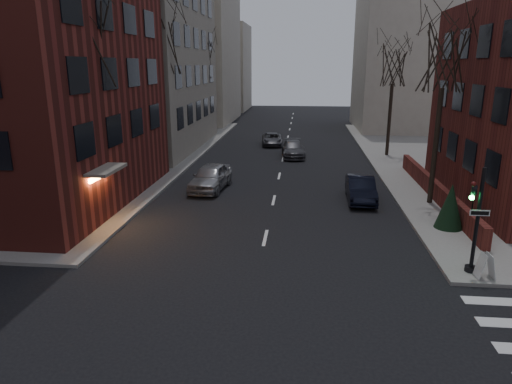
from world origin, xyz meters
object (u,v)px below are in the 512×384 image
tree_left_a (83,46)px  parked_sedan (361,189)px  tree_left_c (202,60)px  car_lane_silver (211,177)px  streetlamp_far (213,97)px  traffic_signal (475,227)px  tree_right_a (445,57)px  sandwich_board (486,266)px  evergreen_shrub (450,206)px  car_lane_far (272,139)px  streetlamp_near (154,118)px  tree_left_b (160,46)px  car_lane_gray (293,149)px  tree_right_b (394,65)px

tree_left_a → parked_sedan: size_ratio=2.38×
tree_left_c → car_lane_silver: (4.68, -20.03, -7.22)m
streetlamp_far → traffic_signal: bearing=-63.9°
car_lane_silver → traffic_signal: bearing=-36.5°
tree_right_a → parked_sedan: 8.26m
car_lane_silver → sandwich_board: car_lane_silver is taller
tree_right_a → parked_sedan: size_ratio=2.25×
tree_right_a → evergreen_shrub: (-0.22, -4.19, -6.80)m
tree_right_a → sandwich_board: bearing=-92.9°
car_lane_far → tree_right_a: bearing=-66.8°
streetlamp_far → evergreen_shrub: streetlamp_far is taller
streetlamp_near → tree_left_b: bearing=98.5°
streetlamp_near → car_lane_far: (6.82, 14.66, -3.66)m
tree_left_a → evergreen_shrub: tree_left_a is taller
tree_left_a → streetlamp_near: 9.07m
tree_left_b → car_lane_silver: (4.68, -6.03, -8.11)m
car_lane_silver → car_lane_gray: 12.11m
tree_right_a → car_lane_gray: 16.97m
tree_left_b → parked_sedan: tree_left_b is taller
streetlamp_near → parked_sedan: bearing=-15.3°
tree_left_b → car_lane_gray: 13.62m
tree_left_a → streetlamp_far: (0.60, 28.00, -4.23)m
streetlamp_far → evergreen_shrub: bearing=-59.2°
streetlamp_far → parked_sedan: bearing=-60.8°
evergreen_shrub → car_lane_gray: bearing=114.3°
car_lane_silver → sandwich_board: 16.92m
tree_left_c → car_lane_gray: tree_left_c is taller
tree_left_a → car_lane_gray: 21.05m
tree_right_a → car_lane_far: bearing=118.6°
tree_left_c → tree_right_b: (17.60, -8.00, -0.44)m
car_lane_gray → tree_left_a: bearing=-124.2°
parked_sedan → sandwich_board: bearing=-70.6°
tree_right_a → car_lane_silver: (-12.92, 1.97, -7.22)m
tree_left_a → tree_left_b: bearing=90.0°
streetlamp_far → car_lane_silver: 22.66m
streetlamp_far → car_lane_gray: bearing=-50.6°
traffic_signal → sandwich_board: bearing=-52.9°
evergreen_shrub → parked_sedan: bearing=128.0°
tree_right_b → car_lane_far: bearing=155.4°
tree_left_b → car_lane_far: 15.43m
tree_left_c → tree_right_a: 28.17m
evergreen_shrub → car_lane_silver: bearing=154.1°
tree_left_c → streetlamp_far: size_ratio=1.55×
parked_sedan → car_lane_gray: parked_sedan is taller
tree_left_b → tree_left_a: bearing=-90.0°
traffic_signal → streetlamp_far: 36.81m
traffic_signal → evergreen_shrub: size_ratio=1.86×
tree_left_b → streetlamp_far: size_ratio=1.72×
tree_left_c → parked_sedan: (13.80, -21.61, -7.32)m
tree_left_c → parked_sedan: tree_left_c is taller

